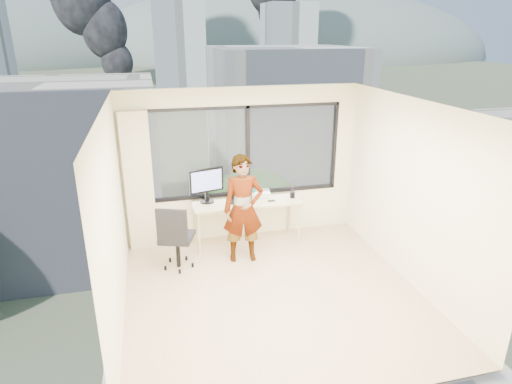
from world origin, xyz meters
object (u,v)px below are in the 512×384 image
object	(u,v)px
game_console	(260,193)
handbag	(248,191)
person	(243,209)
monitor	(206,185)
chair	(177,235)
laptop	(240,195)
desk	(247,222)

from	to	relation	value
game_console	handbag	distance (m)	0.24
person	monitor	size ratio (longest dim) A/B	2.90
chair	person	world-z (taller)	person
chair	monitor	size ratio (longest dim) A/B	1.80
laptop	handbag	distance (m)	0.28
person	laptop	distance (m)	0.57
laptop	game_console	bearing A→B (deg)	49.09
laptop	person	bearing A→B (deg)	-76.77
chair	person	distance (m)	1.08
person	handbag	bearing A→B (deg)	76.93
chair	laptop	world-z (taller)	chair
desk	laptop	bearing A→B (deg)	-174.40
chair	handbag	bearing A→B (deg)	51.10
chair	handbag	world-z (taller)	chair
chair	game_console	world-z (taller)	chair
chair	game_console	xyz separation A→B (m)	(1.51, 0.80, 0.26)
person	laptop	size ratio (longest dim) A/B	4.48
desk	handbag	distance (m)	0.53
game_console	chair	bearing A→B (deg)	-143.90
monitor	chair	bearing A→B (deg)	-143.41
chair	monitor	distance (m)	1.04
person	handbag	distance (m)	0.83
monitor	laptop	size ratio (longest dim) A/B	1.54
person	game_console	size ratio (longest dim) A/B	5.21
chair	desk	bearing A→B (deg)	44.94
person	laptop	xyz separation A→B (m)	(0.07, 0.57, 0.01)
desk	handbag	bearing A→B (deg)	72.95
chair	game_console	distance (m)	1.72
chair	handbag	size ratio (longest dim) A/B	3.69
desk	person	xyz separation A→B (m)	(-0.18, -0.58, 0.48)
laptop	monitor	bearing A→B (deg)	-173.68
chair	person	size ratio (longest dim) A/B	0.62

